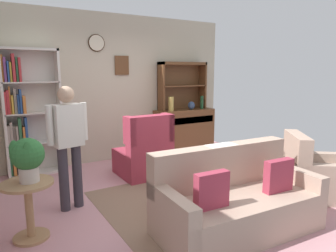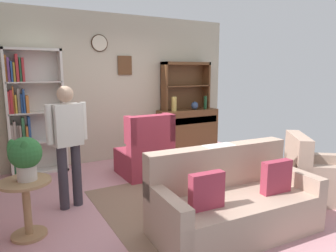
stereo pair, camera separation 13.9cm
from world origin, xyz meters
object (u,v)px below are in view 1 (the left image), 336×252
object	(u,v)px
sideboard_hutch	(182,79)
wingback_chair	(145,154)
potted_plant_large	(27,156)
person_reading	(68,139)
armchair_floral	(314,176)
plant_stand	(29,204)
bookshelf	(27,112)
coffee_table	(196,176)
couch_floral	(235,202)
bottle_wine	(202,102)
sideboard	(184,128)
vase_tall	(171,104)
book_stack	(194,167)
vase_round	(191,106)

from	to	relation	value
sideboard_hutch	wingback_chair	bearing A→B (deg)	-143.05
potted_plant_large	person_reading	distance (m)	0.74
armchair_floral	plant_stand	bearing A→B (deg)	166.76
bookshelf	coffee_table	size ratio (longest dim) A/B	2.62
armchair_floral	person_reading	world-z (taller)	person_reading
couch_floral	plant_stand	world-z (taller)	couch_floral
bottle_wine	bookshelf	bearing A→B (deg)	177.15
couch_floral	coffee_table	size ratio (longest dim) A/B	2.31
plant_stand	coffee_table	distance (m)	2.05
sideboard	sideboard_hutch	bearing A→B (deg)	90.00
vase_tall	book_stack	size ratio (longest dim) A/B	1.35
armchair_floral	book_stack	distance (m)	1.72
couch_floral	person_reading	bearing A→B (deg)	134.00
bookshelf	bottle_wine	bearing A→B (deg)	-2.85
potted_plant_large	coffee_table	xyz separation A→B (m)	(2.03, -0.12, -0.54)
bookshelf	armchair_floral	bearing A→B (deg)	-42.85
sideboard	person_reading	bearing A→B (deg)	-150.42
armchair_floral	wingback_chair	world-z (taller)	wingback_chair
bookshelf	couch_floral	distance (m)	3.65
potted_plant_large	sideboard_hutch	bearing A→B (deg)	33.58
bookshelf	person_reading	xyz separation A→B (m)	(0.26, -1.68, -0.17)
vase_round	wingback_chair	xyz separation A→B (m)	(-1.59, -0.92, -0.62)
vase_round	book_stack	distance (m)	2.64
bottle_wine	coffee_table	size ratio (longest dim) A/B	0.35
armchair_floral	bottle_wine	bearing A→B (deg)	86.05
bookshelf	potted_plant_large	distance (m)	2.22
book_stack	coffee_table	bearing A→B (deg)	-61.34
couch_floral	person_reading	distance (m)	2.13
person_reading	vase_tall	bearing A→B (deg)	32.04
sideboard	armchair_floral	world-z (taller)	sideboard
sideboard_hutch	bottle_wine	distance (m)	0.66
plant_stand	book_stack	distance (m)	2.03
vase_round	potted_plant_large	size ratio (longest dim) A/B	0.37
vase_round	person_reading	size ratio (longest dim) A/B	0.11
sideboard_hutch	wingback_chair	distance (m)	2.17
vase_round	coffee_table	world-z (taller)	vase_round
vase_tall	sideboard_hutch	bearing A→B (deg)	25.89
bottle_wine	potted_plant_large	xyz separation A→B (m)	(-3.74, -2.03, -0.17)
vase_round	coffee_table	xyz separation A→B (m)	(-1.45, -2.17, -0.65)
sideboard	coffee_table	distance (m)	2.60
bookshelf	armchair_floral	xyz separation A→B (m)	(3.27, -3.03, -0.78)
armchair_floral	potted_plant_large	size ratio (longest dim) A/B	2.36
person_reading	book_stack	xyz separation A→B (m)	(1.48, -0.60, -0.44)
bookshelf	vase_tall	distance (m)	2.69
sideboard_hutch	wingback_chair	world-z (taller)	sideboard_hutch
armchair_floral	book_stack	bearing A→B (deg)	153.82
potted_plant_large	book_stack	distance (m)	2.06
couch_floral	book_stack	xyz separation A→B (m)	(0.06, 0.87, 0.16)
plant_stand	person_reading	world-z (taller)	person_reading
armchair_floral	potted_plant_large	bearing A→B (deg)	166.73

